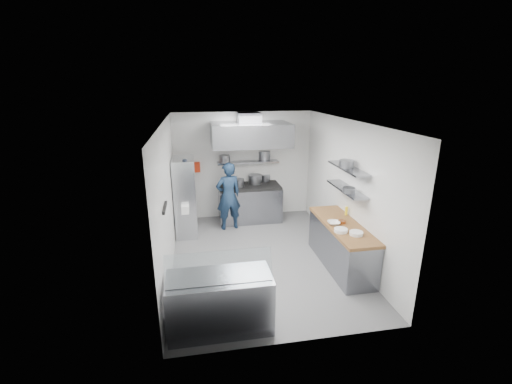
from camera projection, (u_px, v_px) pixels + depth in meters
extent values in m
plane|color=#5E5E61|center=(261.00, 257.00, 7.16)|extent=(5.00, 5.00, 0.00)
plane|color=silver|center=(262.00, 122.00, 6.31)|extent=(5.00, 5.00, 0.00)
cube|color=white|center=(243.00, 165.00, 9.08)|extent=(3.60, 2.80, 0.02)
cube|color=white|center=(298.00, 252.00, 4.39)|extent=(3.60, 2.80, 0.02)
cube|color=white|center=(168.00, 199.00, 6.43)|extent=(2.80, 5.00, 0.02)
cube|color=white|center=(347.00, 189.00, 7.04)|extent=(2.80, 5.00, 0.02)
cube|color=gray|center=(250.00, 204.00, 9.01)|extent=(1.60, 0.80, 0.90)
cube|color=black|center=(250.00, 186.00, 8.87)|extent=(1.57, 0.78, 0.06)
cylinder|color=slate|center=(239.00, 183.00, 8.71)|extent=(0.28, 0.28, 0.20)
cylinder|color=slate|center=(255.00, 179.00, 8.98)|extent=(0.36, 0.36, 0.24)
cylinder|color=slate|center=(265.00, 178.00, 9.25)|extent=(0.26, 0.26, 0.16)
cube|color=gray|center=(248.00, 162.00, 8.91)|extent=(1.60, 0.30, 0.04)
cylinder|color=slate|center=(225.00, 159.00, 8.80)|extent=(0.27, 0.27, 0.18)
cylinder|color=slate|center=(264.00, 155.00, 9.14)|extent=(0.33, 0.33, 0.22)
cube|color=gray|center=(250.00, 134.00, 8.29)|extent=(1.90, 1.15, 0.55)
cube|color=slate|center=(249.00, 118.00, 8.38)|extent=(0.55, 0.55, 0.24)
cube|color=red|center=(196.00, 167.00, 8.81)|extent=(0.22, 0.10, 0.26)
imported|color=#162842|center=(228.00, 196.00, 8.35)|extent=(0.69, 0.52, 1.69)
cube|color=silver|center=(185.00, 197.00, 8.07)|extent=(0.50, 0.90, 1.85)
cube|color=white|center=(185.00, 209.00, 7.62)|extent=(0.16, 0.20, 0.18)
cube|color=yellow|center=(184.00, 184.00, 7.79)|extent=(0.14, 0.18, 0.16)
cylinder|color=black|center=(185.00, 163.00, 7.51)|extent=(0.10, 0.10, 0.18)
cube|color=black|center=(165.00, 208.00, 5.55)|extent=(0.04, 0.55, 0.05)
cube|color=gray|center=(341.00, 246.00, 6.72)|extent=(0.62, 2.00, 0.84)
cube|color=brown|center=(343.00, 225.00, 6.58)|extent=(0.65, 2.04, 0.06)
cylinder|color=white|center=(356.00, 233.00, 6.08)|extent=(0.24, 0.24, 0.06)
cylinder|color=white|center=(341.00, 230.00, 6.21)|extent=(0.24, 0.24, 0.06)
cylinder|color=#C76F38|center=(342.00, 222.00, 6.59)|extent=(0.14, 0.14, 0.06)
cylinder|color=yellow|center=(346.00, 211.00, 6.98)|extent=(0.06, 0.06, 0.18)
imported|color=white|center=(334.00, 223.00, 6.53)|extent=(0.27, 0.27, 0.06)
cube|color=gray|center=(346.00, 189.00, 6.70)|extent=(0.30, 1.30, 0.04)
cube|color=gray|center=(348.00, 168.00, 6.57)|extent=(0.30, 1.30, 0.04)
cylinder|color=slate|center=(349.00, 190.00, 6.40)|extent=(0.23, 0.23, 0.10)
cylinder|color=slate|center=(346.00, 164.00, 6.54)|extent=(0.28, 0.28, 0.14)
cube|color=gray|center=(220.00, 302.00, 4.98)|extent=(1.50, 0.70, 0.85)
cube|color=silver|center=(219.00, 267.00, 4.68)|extent=(1.47, 0.19, 0.42)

